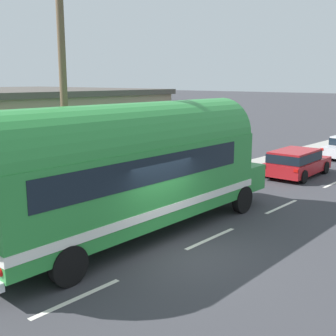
% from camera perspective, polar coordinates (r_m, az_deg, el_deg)
% --- Properties ---
extents(ground_plane, '(300.00, 300.00, 0.00)m').
position_cam_1_polar(ground_plane, '(12.45, 1.49, -11.07)').
color(ground_plane, '#38383D').
extents(lane_markings, '(3.87, 80.00, 0.01)m').
position_cam_1_polar(lane_markings, '(24.14, 16.39, -0.37)').
color(lane_markings, silver).
rests_on(lane_markings, ground).
extents(sidewalk_slab, '(2.03, 90.00, 0.15)m').
position_cam_1_polar(sidewalk_slab, '(22.86, 8.71, -0.49)').
color(sidewalk_slab, '#9E9B93').
rests_on(sidewalk_slab, ground).
extents(utility_pole, '(1.80, 0.24, 8.50)m').
position_cam_1_polar(utility_pole, '(14.47, -13.57, 9.80)').
color(utility_pole, brown).
rests_on(utility_pole, ground).
extents(painted_bus, '(2.69, 12.20, 4.12)m').
position_cam_1_polar(painted_bus, '(12.75, -5.96, 0.26)').
color(painted_bus, '#2D8C3D').
rests_on(painted_bus, ground).
extents(car_lead, '(2.10, 4.30, 1.37)m').
position_cam_1_polar(car_lead, '(22.61, 16.52, 0.85)').
color(car_lead, '#A5191E').
rests_on(car_lead, ground).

